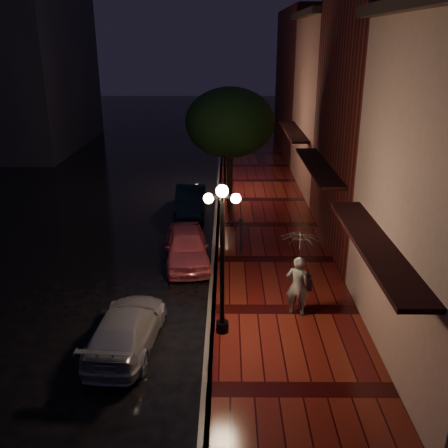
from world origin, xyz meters
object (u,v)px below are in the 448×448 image
(woman_with_umbrella, at_px, (299,261))
(streetlamp_far, at_px, (225,147))
(streetlamp_near, at_px, (222,252))
(silver_car, at_px, (126,328))
(pink_car, at_px, (187,246))
(navy_car, at_px, (191,199))
(street_tree, at_px, (230,125))
(parking_meter, at_px, (241,232))

(woman_with_umbrella, bearing_deg, streetlamp_far, -62.87)
(streetlamp_near, bearing_deg, silver_car, -168.36)
(streetlamp_far, xyz_separation_m, silver_car, (-2.59, -14.53, -2.02))
(silver_car, distance_m, woman_with_umbrella, 5.22)
(pink_car, xyz_separation_m, navy_car, (-0.24, 5.85, 0.01))
(streetlamp_far, bearing_deg, pink_car, -98.71)
(woman_with_umbrella, bearing_deg, pink_car, -30.37)
(street_tree, height_order, woman_with_umbrella, street_tree)
(pink_car, bearing_deg, street_tree, 68.01)
(navy_car, bearing_deg, streetlamp_near, -82.55)
(pink_car, height_order, silver_car, pink_car)
(streetlamp_near, bearing_deg, street_tree, 88.65)
(silver_car, relative_size, woman_with_umbrella, 1.53)
(streetlamp_far, distance_m, silver_car, 14.90)
(woman_with_umbrella, height_order, parking_meter, woman_with_umbrella)
(woman_with_umbrella, relative_size, parking_meter, 1.85)
(street_tree, xyz_separation_m, silver_car, (-2.85, -11.53, -3.66))
(parking_meter, bearing_deg, navy_car, 94.41)
(streetlamp_near, xyz_separation_m, silver_car, (-2.59, -0.53, -2.02))
(navy_car, relative_size, woman_with_umbrella, 1.56)
(streetlamp_near, height_order, navy_car, streetlamp_near)
(streetlamp_near, height_order, parking_meter, streetlamp_near)
(silver_car, bearing_deg, streetlamp_near, -164.02)
(parking_meter, bearing_deg, streetlamp_near, -115.77)
(streetlamp_near, height_order, silver_car, streetlamp_near)
(streetlamp_near, distance_m, streetlamp_far, 14.00)
(navy_car, height_order, woman_with_umbrella, woman_with_umbrella)
(parking_meter, bearing_deg, streetlamp_far, 75.27)
(silver_car, bearing_deg, navy_car, -90.55)
(pink_car, relative_size, parking_meter, 2.76)
(parking_meter, bearing_deg, street_tree, 75.00)
(streetlamp_near, relative_size, pink_car, 1.10)
(pink_car, bearing_deg, parking_meter, 10.71)
(pink_car, bearing_deg, navy_car, 85.63)
(streetlamp_near, height_order, woman_with_umbrella, streetlamp_near)
(streetlamp_far, bearing_deg, silver_car, -100.12)
(pink_car, distance_m, parking_meter, 2.16)
(streetlamp_near, xyz_separation_m, streetlamp_far, (0.00, 14.00, 0.00))
(street_tree, relative_size, pink_car, 1.49)
(street_tree, height_order, pink_car, street_tree)
(woman_with_umbrella, bearing_deg, parking_meter, -53.77)
(street_tree, bearing_deg, pink_car, -105.26)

